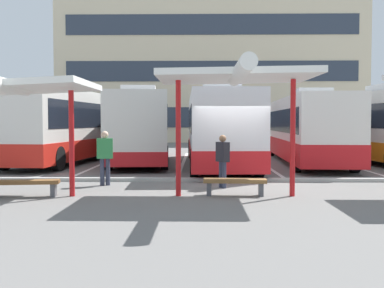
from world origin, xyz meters
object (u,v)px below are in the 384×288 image
(waiting_passenger_0, at_px, (105,154))
(bench_1, at_px, (235,183))
(coach_bus_3, at_px, (305,130))
(waiting_passenger_1, at_px, (223,158))
(coach_bus_4, at_px, (377,127))
(coach_bus_1, at_px, (141,128))
(bench_0, at_px, (21,184))
(waiting_shelter_1, at_px, (236,78))
(waiting_shelter_0, at_px, (17,89))
(coach_bus_0, at_px, (71,126))
(coach_bus_2, at_px, (218,130))

(waiting_passenger_0, bearing_deg, bench_1, -26.77)
(coach_bus_3, relative_size, waiting_passenger_1, 7.75)
(coach_bus_4, bearing_deg, bench_1, -126.10)
(coach_bus_1, relative_size, bench_0, 5.10)
(waiting_shelter_1, distance_m, bench_1, 2.80)
(waiting_passenger_0, distance_m, waiting_passenger_1, 3.69)
(bench_1, bearing_deg, waiting_passenger_0, 153.23)
(bench_0, bearing_deg, coach_bus_4, 39.33)
(coach_bus_4, height_order, waiting_shelter_0, coach_bus_4)
(coach_bus_3, relative_size, waiting_shelter_0, 2.54)
(coach_bus_0, bearing_deg, waiting_passenger_0, -68.47)
(coach_bus_0, distance_m, bench_1, 13.13)
(coach_bus_3, bearing_deg, waiting_passenger_1, -116.45)
(coach_bus_0, distance_m, bench_0, 11.35)
(coach_bus_2, distance_m, coach_bus_3, 4.59)
(waiting_passenger_1, bearing_deg, waiting_shelter_0, -160.32)
(bench_1, relative_size, waiting_passenger_1, 1.07)
(coach_bus_3, xyz_separation_m, bench_1, (-4.17, -10.38, -1.24))
(waiting_passenger_0, bearing_deg, coach_bus_2, 60.83)
(coach_bus_0, bearing_deg, bench_0, -81.30)
(waiting_passenger_0, relative_size, waiting_passenger_1, 1.07)
(coach_bus_0, xyz_separation_m, bench_1, (7.38, -10.76, -1.42))
(coach_bus_2, bearing_deg, waiting_shelter_0, -121.03)
(bench_0, bearing_deg, waiting_passenger_0, 53.08)
(coach_bus_2, relative_size, waiting_shelter_0, 2.54)
(coach_bus_4, relative_size, bench_0, 5.53)
(coach_bus_1, distance_m, waiting_passenger_1, 9.42)
(coach_bus_1, xyz_separation_m, waiting_passenger_0, (-0.09, -8.18, -0.70))
(coach_bus_2, distance_m, bench_1, 8.85)
(coach_bus_2, bearing_deg, coach_bus_4, 13.39)
(waiting_shelter_1, bearing_deg, waiting_passenger_1, 98.25)
(coach_bus_1, height_order, waiting_passenger_1, coach_bus_1)
(coach_bus_1, height_order, waiting_shelter_1, coach_bus_1)
(coach_bus_0, distance_m, waiting_shelter_0, 11.41)
(coach_bus_1, bearing_deg, coach_bus_0, 170.27)
(coach_bus_3, height_order, bench_0, coach_bus_3)
(waiting_shelter_0, distance_m, waiting_shelter_1, 5.69)
(coach_bus_0, height_order, waiting_passenger_0, coach_bus_0)
(coach_bus_2, xyz_separation_m, waiting_passenger_1, (-0.14, -7.29, -0.70))
(coach_bus_1, distance_m, waiting_shelter_0, 10.84)
(waiting_shelter_0, distance_m, waiting_passenger_0, 3.53)
(coach_bus_3, relative_size, waiting_passenger_0, 7.27)
(coach_bus_2, distance_m, waiting_shelter_0, 10.84)
(coach_bus_2, xyz_separation_m, bench_1, (0.13, -8.76, -1.28))
(coach_bus_1, bearing_deg, bench_0, -99.96)
(coach_bus_0, height_order, coach_bus_1, coach_bus_0)
(coach_bus_1, distance_m, coach_bus_3, 8.00)
(coach_bus_1, height_order, waiting_passenger_0, coach_bus_1)
(bench_0, distance_m, waiting_passenger_0, 3.00)
(coach_bus_0, bearing_deg, coach_bus_4, -0.47)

